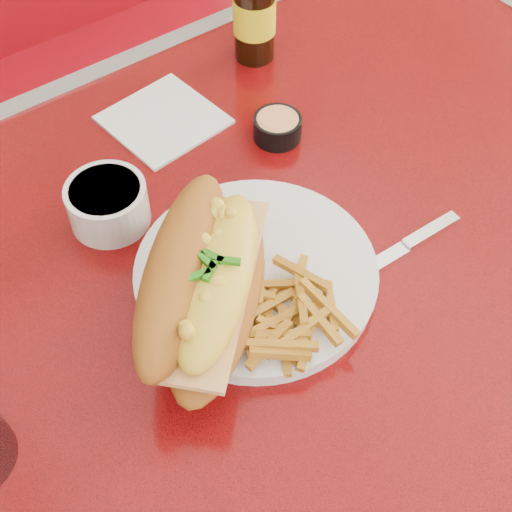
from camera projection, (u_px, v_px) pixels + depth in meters
diner_table at (260, 355)px, 0.87m from camera, size 1.23×0.83×0.77m
booth_bench_far at (32, 165)px, 1.52m from camera, size 1.20×0.51×0.90m
dinner_plate at (256, 274)px, 0.73m from camera, size 0.28×0.28×0.02m
mac_hoagie at (204, 282)px, 0.66m from camera, size 0.25×0.25×0.11m
fries_pile at (280, 308)px, 0.68m from camera, size 0.12×0.11×0.03m
fork at (252, 236)px, 0.75m from camera, size 0.05×0.14×0.00m
gravy_ramekin at (108, 203)px, 0.77m from camera, size 0.10×0.10×0.05m
sauce_cup_right at (277, 127)px, 0.86m from camera, size 0.07×0.07×0.03m
beer_bottle at (254, 1)px, 0.90m from camera, size 0.07×0.07×0.22m
knife at (399, 250)px, 0.76m from camera, size 0.20×0.02×0.01m
paper_napkin at (163, 120)px, 0.89m from camera, size 0.14×0.14×0.00m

